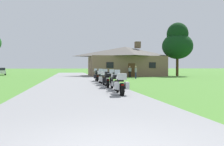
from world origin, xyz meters
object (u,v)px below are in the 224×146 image
(motorcycle_black_third_in_row, at_px, (107,80))
(tree_right_of_lodge, at_px, (177,43))
(motorcycle_white_nearest_to_camera, at_px, (120,84))
(motorcycle_silver_fifth_in_row, at_px, (100,77))
(motorcycle_green_fourth_in_row, at_px, (103,78))
(bystander_gray_shirt_near_lodge, at_px, (130,71))
(motorcycle_green_farthest_in_row, at_px, (97,76))
(bystander_gray_shirt_beside_signpost, at_px, (136,71))
(motorcycle_silver_second_in_row, at_px, (114,81))
(parked_white_suv_far_left, at_px, (0,71))

(motorcycle_black_third_in_row, bearing_deg, tree_right_of_lodge, 55.09)
(motorcycle_white_nearest_to_camera, distance_m, motorcycle_silver_fifth_in_row, 9.31)
(motorcycle_green_fourth_in_row, xyz_separation_m, motorcycle_silver_fifth_in_row, (0.08, 2.47, 0.01))
(motorcycle_black_third_in_row, relative_size, motorcycle_silver_fifth_in_row, 1.00)
(bystander_gray_shirt_near_lodge, bearing_deg, motorcycle_green_farthest_in_row, -139.65)
(motorcycle_green_fourth_in_row, relative_size, bystander_gray_shirt_near_lodge, 1.25)
(motorcycle_silver_fifth_in_row, height_order, tree_right_of_lodge, tree_right_of_lodge)
(motorcycle_black_third_in_row, bearing_deg, bystander_gray_shirt_beside_signpost, 67.54)
(motorcycle_silver_second_in_row, distance_m, bystander_gray_shirt_beside_signpost, 15.52)
(motorcycle_green_fourth_in_row, bearing_deg, bystander_gray_shirt_beside_signpost, 61.06)
(bystander_gray_shirt_beside_signpost, xyz_separation_m, parked_white_suv_far_left, (-21.40, 18.04, -0.17))
(motorcycle_green_fourth_in_row, height_order, tree_right_of_lodge, tree_right_of_lodge)
(motorcycle_white_nearest_to_camera, relative_size, tree_right_of_lodge, 0.23)
(motorcycle_black_third_in_row, bearing_deg, motorcycle_green_fourth_in_row, 90.97)
(motorcycle_white_nearest_to_camera, bearing_deg, motorcycle_green_farthest_in_row, 92.22)
(motorcycle_black_third_in_row, distance_m, motorcycle_green_farthest_in_row, 7.22)
(motorcycle_silver_second_in_row, distance_m, bystander_gray_shirt_near_lodge, 20.04)
(motorcycle_white_nearest_to_camera, bearing_deg, parked_white_suv_far_left, 116.86)
(bystander_gray_shirt_near_lodge, bearing_deg, motorcycle_silver_second_in_row, -125.74)
(motorcycle_green_fourth_in_row, bearing_deg, motorcycle_black_third_in_row, -90.84)
(motorcycle_black_third_in_row, height_order, parked_white_suv_far_left, parked_white_suv_far_left)
(bystander_gray_shirt_beside_signpost, height_order, tree_right_of_lodge, tree_right_of_lodge)
(bystander_gray_shirt_near_lodge, xyz_separation_m, tree_right_of_lodge, (9.15, 2.99, 4.76))
(motorcycle_silver_fifth_in_row, bearing_deg, motorcycle_silver_second_in_row, -80.85)
(motorcycle_green_fourth_in_row, bearing_deg, motorcycle_silver_fifth_in_row, 88.92)
(motorcycle_white_nearest_to_camera, xyz_separation_m, motorcycle_green_fourth_in_row, (0.09, 6.84, 0.00))
(motorcycle_white_nearest_to_camera, bearing_deg, motorcycle_silver_fifth_in_row, 91.94)
(motorcycle_silver_fifth_in_row, bearing_deg, motorcycle_green_farthest_in_row, 99.33)
(parked_white_suv_far_left, bearing_deg, motorcycle_green_farthest_in_row, -72.32)
(motorcycle_green_farthest_in_row, height_order, parked_white_suv_far_left, parked_white_suv_far_left)
(motorcycle_white_nearest_to_camera, relative_size, motorcycle_silver_second_in_row, 1.00)
(motorcycle_silver_fifth_in_row, xyz_separation_m, tree_right_of_lodge, (15.33, 15.33, 5.07))
(bystander_gray_shirt_near_lodge, relative_size, bystander_gray_shirt_beside_signpost, 0.99)
(motorcycle_black_third_in_row, distance_m, parked_white_suv_far_left, 34.33)
(motorcycle_silver_second_in_row, height_order, bystander_gray_shirt_beside_signpost, bystander_gray_shirt_beside_signpost)
(bystander_gray_shirt_beside_signpost, bearing_deg, tree_right_of_lodge, 152.52)
(motorcycle_black_third_in_row, xyz_separation_m, motorcycle_silver_fifth_in_row, (0.14, 4.86, 0.01))
(motorcycle_silver_second_in_row, relative_size, motorcycle_green_farthest_in_row, 1.00)
(motorcycle_black_third_in_row, xyz_separation_m, motorcycle_green_farthest_in_row, (0.13, 7.22, 0.00))
(bystander_gray_shirt_near_lodge, bearing_deg, bystander_gray_shirt_beside_signpost, -113.49)
(motorcycle_green_farthest_in_row, distance_m, bystander_gray_shirt_beside_signpost, 7.85)
(motorcycle_green_farthest_in_row, xyz_separation_m, tree_right_of_lodge, (15.34, 12.97, 5.08))
(motorcycle_silver_second_in_row, xyz_separation_m, motorcycle_black_third_in_row, (-0.16, 1.87, -0.01))
(motorcycle_silver_second_in_row, distance_m, parked_white_suv_far_left, 36.08)
(motorcycle_green_farthest_in_row, bearing_deg, motorcycle_silver_fifth_in_row, -89.64)
(motorcycle_silver_fifth_in_row, height_order, bystander_gray_shirt_near_lodge, bystander_gray_shirt_near_lodge)
(motorcycle_white_nearest_to_camera, height_order, bystander_gray_shirt_near_lodge, bystander_gray_shirt_near_lodge)
(motorcycle_black_third_in_row, bearing_deg, motorcycle_silver_second_in_row, -82.41)
(motorcycle_white_nearest_to_camera, height_order, parked_white_suv_far_left, parked_white_suv_far_left)
(tree_right_of_lodge, bearing_deg, motorcycle_silver_fifth_in_row, -135.00)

